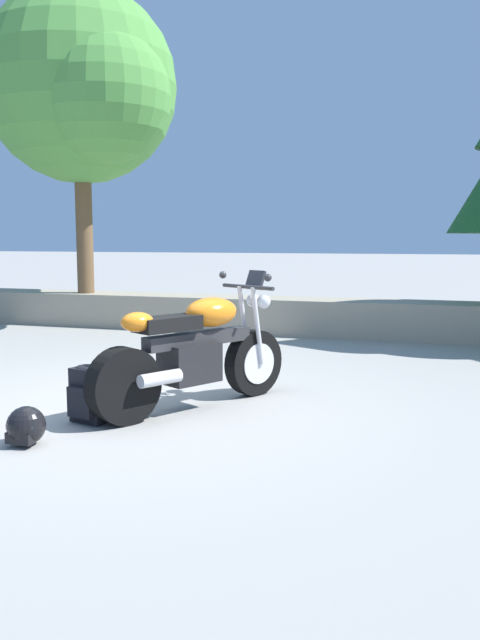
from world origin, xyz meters
TOP-DOWN VIEW (x-y plane):
  - ground_plane at (0.00, 0.00)m, footprint 120.00×120.00m
  - stone_wall at (0.00, 4.80)m, footprint 36.00×0.80m
  - motorcycle_orange_centre at (0.64, 0.13)m, footprint 1.19×1.88m
  - rider_backpack at (-0.02, -0.55)m, footprint 0.33×0.31m
  - rider_helmet at (-0.15, -1.22)m, footprint 0.28×0.28m
  - leafy_tree_far_left at (-3.07, 4.62)m, footprint 3.35×3.19m

SIDE VIEW (x-z plane):
  - ground_plane at x=0.00m, z-range 0.00..0.00m
  - rider_helmet at x=-0.15m, z-range 0.00..0.28m
  - rider_backpack at x=-0.02m, z-range 0.01..0.48m
  - stone_wall at x=0.00m, z-range 0.00..0.55m
  - motorcycle_orange_centre at x=0.64m, z-range -0.10..1.07m
  - leafy_tree_far_left at x=-3.07m, z-range 1.39..6.41m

